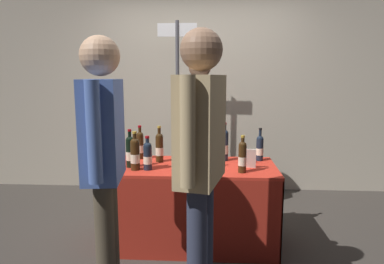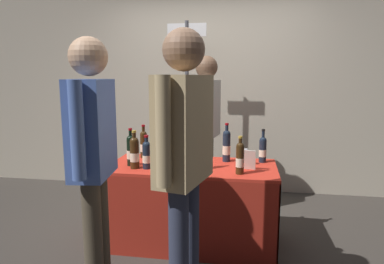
{
  "view_description": "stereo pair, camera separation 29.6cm",
  "coord_description": "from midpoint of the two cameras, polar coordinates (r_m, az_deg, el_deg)",
  "views": [
    {
      "loc": [
        0.17,
        -2.92,
        1.5
      ],
      "look_at": [
        0.0,
        0.0,
        1.02
      ],
      "focal_mm": 31.72,
      "sensor_mm": 36.0,
      "label": 1
    },
    {
      "loc": [
        0.47,
        -2.89,
        1.5
      ],
      "look_at": [
        0.0,
        0.0,
        1.02
      ],
      "focal_mm": 31.72,
      "sensor_mm": 36.0,
      "label": 2
    }
  ],
  "objects": [
    {
      "name": "display_bottle_6",
      "position": [
        3.15,
        -2.51,
        -2.41
      ],
      "size": [
        0.07,
        0.07,
        0.33
      ],
      "color": "#38230F",
      "rests_on": "tasting_table"
    },
    {
      "name": "featured_wine_bottle",
      "position": [
        3.01,
        -7.5,
        -3.02
      ],
      "size": [
        0.07,
        0.07,
        0.33
      ],
      "color": "black",
      "rests_on": "tasting_table"
    },
    {
      "name": "wine_glass_mid",
      "position": [
        3.07,
        11.53,
        -3.56
      ],
      "size": [
        0.07,
        0.07,
        0.15
      ],
      "color": "silver",
      "rests_on": "tasting_table"
    },
    {
      "name": "ground_plane",
      "position": [
        3.29,
        2.71,
        -17.92
      ],
      "size": [
        12.0,
        12.0,
        0.0
      ],
      "primitive_type": "plane",
      "color": "#38332D"
    },
    {
      "name": "wine_glass_near_vendor",
      "position": [
        2.9,
        0.24,
        -4.12
      ],
      "size": [
        0.08,
        0.08,
        0.15
      ],
      "color": "silver",
      "rests_on": "tasting_table"
    },
    {
      "name": "display_bottle_7",
      "position": [
        2.9,
        -4.74,
        -3.79
      ],
      "size": [
        0.07,
        0.07,
        0.29
      ],
      "color": "#192333",
      "rests_on": "tasting_table"
    },
    {
      "name": "booth_signpost",
      "position": [
        4.01,
        1.26,
        5.93
      ],
      "size": [
        0.45,
        0.04,
        2.13
      ],
      "color": "#47474C",
      "rests_on": "ground_plane"
    },
    {
      "name": "display_bottle_2",
      "position": [
        2.78,
        11.13,
        -4.27
      ],
      "size": [
        0.07,
        0.07,
        0.31
      ],
      "color": "#38230F",
      "rests_on": "tasting_table"
    },
    {
      "name": "display_bottle_0",
      "position": [
        2.87,
        4.47,
        -3.86
      ],
      "size": [
        0.07,
        0.07,
        0.29
      ],
      "color": "black",
      "rests_on": "tasting_table"
    },
    {
      "name": "taster_foreground_left",
      "position": [
        2.2,
        -12.72,
        -2.74
      ],
      "size": [
        0.26,
        0.56,
        1.74
      ],
      "rotation": [
        0.0,
        0.0,
        1.69
      ],
      "color": "#4C4233",
      "rests_on": "ground_plane"
    },
    {
      "name": "tasting_table",
      "position": [
        3.09,
        2.78,
        -9.65
      ],
      "size": [
        1.48,
        0.7,
        0.72
      ],
      "color": "red",
      "rests_on": "ground_plane"
    },
    {
      "name": "brochure_stand",
      "position": [
        2.93,
        12.08,
        -4.62
      ],
      "size": [
        0.15,
        0.05,
        0.17
      ],
      "primitive_type": "cube",
      "rotation": [
        0.15,
        0.0,
        6.19
      ],
      "color": "silver",
      "rests_on": "tasting_table"
    },
    {
      "name": "back_partition",
      "position": [
        4.51,
        5.21,
        10.19
      ],
      "size": [
        7.32,
        0.12,
        3.15
      ],
      "primitive_type": "cube",
      "color": "#B2A893",
      "rests_on": "ground_plane"
    },
    {
      "name": "vendor_presenter",
      "position": [
        3.66,
        4.72,
        2.0
      ],
      "size": [
        0.28,
        0.59,
        1.72
      ],
      "rotation": [
        0.0,
        0.0,
        -1.74
      ],
      "color": "#4C4233",
      "rests_on": "ground_plane"
    },
    {
      "name": "display_bottle_4",
      "position": [
        3.3,
        -5.6,
        -1.98
      ],
      "size": [
        0.07,
        0.07,
        0.32
      ],
      "color": "#38230F",
      "rests_on": "tasting_table"
    },
    {
      "name": "display_bottle_1",
      "position": [
        2.91,
        -6.79,
        -3.4
      ],
      "size": [
        0.08,
        0.08,
        0.33
      ],
      "color": "#38230F",
      "rests_on": "tasting_table"
    },
    {
      "name": "display_bottle_5",
      "position": [
        3.16,
        8.51,
        -2.24
      ],
      "size": [
        0.07,
        0.07,
        0.36
      ],
      "color": "#192333",
      "rests_on": "tasting_table"
    },
    {
      "name": "taster_foreground_right",
      "position": [
        1.99,
        2.92,
        -2.95
      ],
      "size": [
        0.3,
        0.6,
        1.77
      ],
      "rotation": [
        0.0,
        0.0,
        1.35
      ],
      "color": "#2D3347",
      "rests_on": "ground_plane"
    },
    {
      "name": "display_bottle_3",
      "position": [
        3.2,
        14.43,
        -2.8
      ],
      "size": [
        0.07,
        0.07,
        0.31
      ],
      "color": "#192333",
      "rests_on": "tasting_table"
    }
  ]
}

